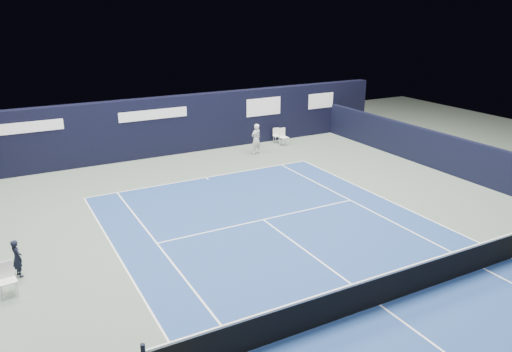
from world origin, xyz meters
The scene contains 11 objects.
ground centered at (0.00, 2.00, 0.00)m, with size 48.00×48.00×0.00m, color #536258.
court_surface centered at (0.00, 0.00, 0.00)m, with size 10.97×23.77×0.01m, color navy.
enclosure_wall_right centered at (10.50, 6.00, 0.90)m, with size 0.30×22.00×1.80m, color black.
folding_chair_back_a centered at (6.15, 15.83, 0.56)m, with size 0.41×0.44×0.85m.
folding_chair_back_b centered at (6.18, 15.11, 0.56)m, with size 0.48×0.47×0.99m.
line_judge_chair centered at (-8.68, 5.33, 0.55)m, with size 0.47×0.46×0.97m.
line_judge centered at (-8.34, 6.29, 0.58)m, with size 0.43×0.28×1.17m, color black.
court_markings centered at (0.00, 0.00, 0.01)m, with size 11.03×23.83×0.00m.
tennis_net centered at (0.00, 0.00, 0.51)m, with size 12.90×0.10×1.10m.
back_sponsor_wall centered at (0.01, 16.50, 1.55)m, with size 26.00×0.63×3.10m.
tennis_player centered at (4.00, 14.32, 0.82)m, with size 0.67×0.88×1.63m.
Camera 1 is at (-8.40, -8.52, 7.60)m, focal length 35.00 mm.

